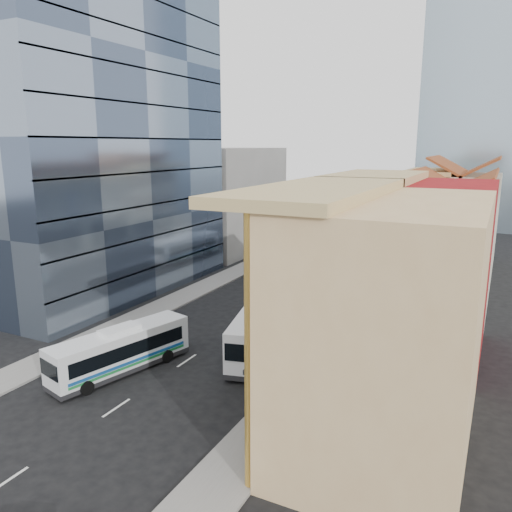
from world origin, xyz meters
The scene contains 14 objects.
ground centered at (0.00, 0.00, 0.00)m, with size 200.00×200.00×0.00m, color black.
sidewalk_right centered at (8.50, 22.00, 0.07)m, with size 3.00×90.00×0.15m, color slate.
sidewalk_left centered at (-8.50, 22.00, 0.07)m, with size 3.00×90.00×0.15m, color slate.
shophouse_tan centered at (14.00, 5.00, 6.00)m, with size 8.00×14.00×12.00m, color #DAB57D.
shophouse_red centered at (14.00, 17.00, 6.00)m, with size 8.00×10.00×12.00m, color maroon.
shophouse_cream_near centered at (14.00, 26.50, 5.00)m, with size 8.00×9.00×10.00m, color beige.
shophouse_cream_mid centered at (14.00, 35.50, 5.00)m, with size 8.00×9.00×10.00m, color beige.
shophouse_cream_far centered at (14.00, 46.00, 5.50)m, with size 8.00×12.00×11.00m, color beige.
office_tower centered at (-17.00, 19.00, 15.00)m, with size 12.00×26.00×30.00m, color #3C495F.
office_block_far centered at (-16.00, 42.00, 7.00)m, with size 10.00×18.00×14.00m, color gray.
bus_left_near centered at (-2.82, 4.73, 1.54)m, with size 2.25×9.62×3.09m, color silver, non-canonical shape.
bus_left_far centered at (-4.50, 33.81, 1.66)m, with size 2.43×10.36×3.32m, color silver, non-canonical shape.
bus_right centered at (3.77, 11.92, 1.80)m, with size 2.63×11.21×3.59m, color silver, non-canonical shape.
sedan_left centered at (-5.50, 5.18, 0.69)m, with size 1.63×4.04×1.37m, color white.
Camera 1 is at (18.36, -18.33, 14.46)m, focal length 35.00 mm.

